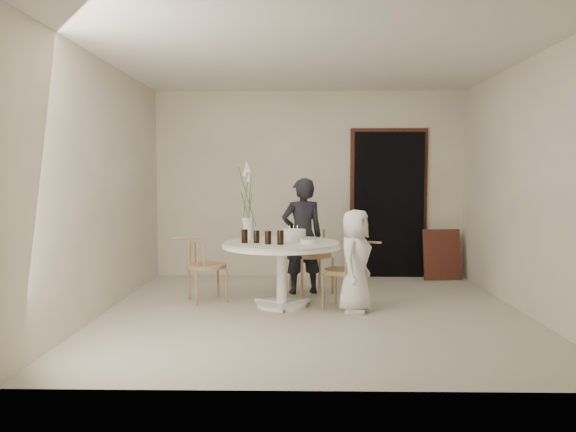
{
  "coord_description": "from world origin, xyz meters",
  "views": [
    {
      "loc": [
        -0.17,
        -5.98,
        1.46
      ],
      "look_at": [
        -0.28,
        0.3,
        1.02
      ],
      "focal_mm": 35.0,
      "sensor_mm": 36.0,
      "label": 1
    }
  ],
  "objects_px": {
    "table": "(282,252)",
    "chair_left": "(198,259)",
    "girl": "(302,236)",
    "birthday_cake": "(293,235)",
    "chair_right": "(354,264)",
    "chair_far": "(307,246)",
    "flower_vase": "(248,211)",
    "boy": "(355,261)"
  },
  "relations": [
    {
      "from": "flower_vase",
      "to": "boy",
      "type": "bearing_deg",
      "value": -23.9
    },
    {
      "from": "girl",
      "to": "boy",
      "type": "xyz_separation_m",
      "value": [
        0.56,
        -0.96,
        -0.17
      ]
    },
    {
      "from": "chair_far",
      "to": "boy",
      "type": "height_order",
      "value": "boy"
    },
    {
      "from": "chair_right",
      "to": "girl",
      "type": "bearing_deg",
      "value": -120.74
    },
    {
      "from": "birthday_cake",
      "to": "flower_vase",
      "type": "relative_size",
      "value": 0.29
    },
    {
      "from": "chair_far",
      "to": "boy",
      "type": "bearing_deg",
      "value": -87.56
    },
    {
      "from": "chair_left",
      "to": "birthday_cake",
      "type": "xyz_separation_m",
      "value": [
        1.11,
        -0.12,
        0.3
      ]
    },
    {
      "from": "chair_left",
      "to": "birthday_cake",
      "type": "distance_m",
      "value": 1.15
    },
    {
      "from": "flower_vase",
      "to": "birthday_cake",
      "type": "bearing_deg",
      "value": -21.96
    },
    {
      "from": "table",
      "to": "chair_right",
      "type": "distance_m",
      "value": 0.81
    },
    {
      "from": "girl",
      "to": "chair_right",
      "type": "bearing_deg",
      "value": 107.31
    },
    {
      "from": "chair_right",
      "to": "chair_left",
      "type": "xyz_separation_m",
      "value": [
        -1.77,
        0.35,
        -0.0
      ]
    },
    {
      "from": "chair_left",
      "to": "boy",
      "type": "distance_m",
      "value": 1.83
    },
    {
      "from": "chair_far",
      "to": "birthday_cake",
      "type": "xyz_separation_m",
      "value": [
        -0.17,
        -0.82,
        0.22
      ]
    },
    {
      "from": "chair_right",
      "to": "birthday_cake",
      "type": "relative_size",
      "value": 2.82
    },
    {
      "from": "chair_far",
      "to": "boy",
      "type": "relative_size",
      "value": 0.8
    },
    {
      "from": "table",
      "to": "chair_left",
      "type": "xyz_separation_m",
      "value": [
        -0.98,
        0.2,
        -0.12
      ]
    },
    {
      "from": "boy",
      "to": "flower_vase",
      "type": "distance_m",
      "value": 1.41
    },
    {
      "from": "chair_far",
      "to": "birthday_cake",
      "type": "bearing_deg",
      "value": -123.04
    },
    {
      "from": "chair_far",
      "to": "chair_right",
      "type": "bearing_deg",
      "value": -85.93
    },
    {
      "from": "girl",
      "to": "boy",
      "type": "distance_m",
      "value": 1.12
    },
    {
      "from": "girl",
      "to": "birthday_cake",
      "type": "xyz_separation_m",
      "value": [
        -0.1,
        -0.64,
        0.08
      ]
    },
    {
      "from": "girl",
      "to": "birthday_cake",
      "type": "relative_size",
      "value": 5.24
    },
    {
      "from": "chair_right",
      "to": "birthday_cake",
      "type": "distance_m",
      "value": 0.76
    },
    {
      "from": "boy",
      "to": "flower_vase",
      "type": "xyz_separation_m",
      "value": [
        -1.21,
        0.53,
        0.51
      ]
    },
    {
      "from": "table",
      "to": "chair_left",
      "type": "height_order",
      "value": "chair_left"
    },
    {
      "from": "girl",
      "to": "birthday_cake",
      "type": "bearing_deg",
      "value": 65.24
    },
    {
      "from": "girl",
      "to": "table",
      "type": "bearing_deg",
      "value": 56.52
    },
    {
      "from": "boy",
      "to": "birthday_cake",
      "type": "distance_m",
      "value": 0.78
    },
    {
      "from": "chair_far",
      "to": "chair_right",
      "type": "height_order",
      "value": "chair_far"
    },
    {
      "from": "girl",
      "to": "boy",
      "type": "height_order",
      "value": "girl"
    },
    {
      "from": "table",
      "to": "chair_left",
      "type": "bearing_deg",
      "value": 168.32
    },
    {
      "from": "birthday_cake",
      "to": "chair_right",
      "type": "bearing_deg",
      "value": -18.55
    },
    {
      "from": "chair_right",
      "to": "table",
      "type": "bearing_deg",
      "value": -73.81
    },
    {
      "from": "table",
      "to": "chair_left",
      "type": "distance_m",
      "value": 1.0
    },
    {
      "from": "chair_left",
      "to": "girl",
      "type": "distance_m",
      "value": 1.34
    },
    {
      "from": "girl",
      "to": "chair_left",
      "type": "bearing_deg",
      "value": 7.69
    },
    {
      "from": "girl",
      "to": "flower_vase",
      "type": "distance_m",
      "value": 0.84
    },
    {
      "from": "table",
      "to": "boy",
      "type": "relative_size",
      "value": 1.2
    },
    {
      "from": "chair_left",
      "to": "flower_vase",
      "type": "relative_size",
      "value": 0.83
    },
    {
      "from": "chair_far",
      "to": "flower_vase",
      "type": "distance_m",
      "value": 1.05
    },
    {
      "from": "chair_left",
      "to": "boy",
      "type": "relative_size",
      "value": 0.7
    }
  ]
}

